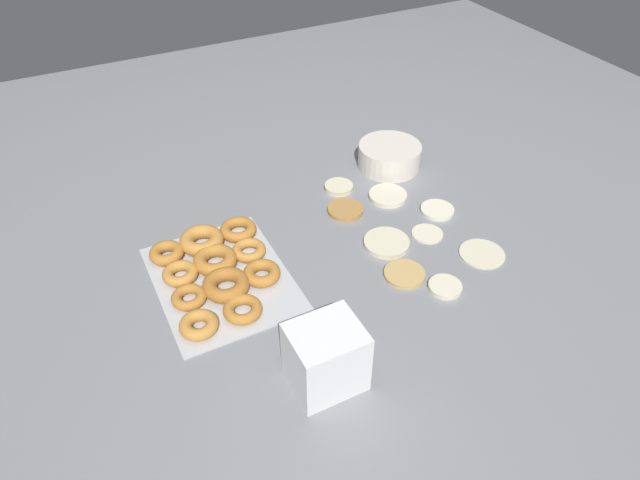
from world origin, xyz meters
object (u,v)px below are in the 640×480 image
at_px(pancake_2, 345,210).
at_px(pancake_4, 445,287).
at_px(pancake_3, 386,243).
at_px(pancake_5, 437,210).
at_px(donut_tray, 217,270).
at_px(container_stack, 326,357).
at_px(pancake_8, 404,274).
at_px(pancake_1, 482,253).
at_px(pancake_7, 339,187).
at_px(pancake_6, 427,233).
at_px(batter_bowl, 389,156).
at_px(pancake_0, 388,196).

distance_m(pancake_2, pancake_4, 0.38).
xyz_separation_m(pancake_3, pancake_5, (-0.06, 0.20, -0.00)).
height_order(pancake_5, donut_tray, donut_tray).
bearing_deg(pancake_5, container_stack, -55.98).
bearing_deg(pancake_8, pancake_1, 83.73).
bearing_deg(container_stack, pancake_4, 105.75).
height_order(pancake_7, container_stack, container_stack).
height_order(pancake_8, donut_tray, donut_tray).
bearing_deg(pancake_6, pancake_1, 30.75).
bearing_deg(pancake_3, batter_bowl, 146.95).
bearing_deg(pancake_5, pancake_6, -49.58).
relative_size(pancake_5, container_stack, 0.63).
bearing_deg(pancake_0, batter_bowl, 146.97).
relative_size(pancake_0, donut_tray, 0.28).
relative_size(batter_bowl, container_stack, 1.30).
relative_size(pancake_4, donut_tray, 0.20).
height_order(pancake_1, pancake_4, pancake_4).
bearing_deg(pancake_6, batter_bowl, 165.16).
height_order(pancake_4, batter_bowl, batter_bowl).
distance_m(pancake_2, pancake_7, 0.11).
distance_m(pancake_5, donut_tray, 0.64).
bearing_deg(batter_bowl, pancake_3, -33.05).
distance_m(pancake_1, pancake_4, 0.17).
height_order(batter_bowl, container_stack, container_stack).
relative_size(pancake_2, batter_bowl, 0.52).
bearing_deg(batter_bowl, pancake_8, -27.77).
distance_m(pancake_0, pancake_7, 0.15).
relative_size(pancake_3, donut_tray, 0.30).
bearing_deg(pancake_7, pancake_3, -2.03).
relative_size(pancake_0, pancake_5, 1.17).
bearing_deg(pancake_6, donut_tray, -100.56).
distance_m(pancake_8, donut_tray, 0.46).
distance_m(pancake_3, pancake_4, 0.21).
bearing_deg(pancake_3, pancake_1, 54.00).
height_order(pancake_1, pancake_2, pancake_2).
bearing_deg(donut_tray, pancake_1, 69.64).
distance_m(pancake_3, donut_tray, 0.44).
bearing_deg(pancake_2, pancake_3, 8.65).
relative_size(pancake_0, batter_bowl, 0.57).
distance_m(pancake_5, container_stack, 0.66).
relative_size(pancake_1, container_stack, 0.79).
relative_size(pancake_2, container_stack, 0.68).
xyz_separation_m(pancake_2, donut_tray, (0.08, -0.40, 0.01)).
relative_size(pancake_2, pancake_4, 1.24).
distance_m(pancake_0, pancake_4, 0.39).
distance_m(pancake_4, donut_tray, 0.55).
bearing_deg(donut_tray, pancake_8, 62.86).
xyz_separation_m(pancake_0, pancake_8, (0.30, -0.14, -0.00)).
relative_size(pancake_0, pancake_1, 0.95).
distance_m(pancake_3, batter_bowl, 0.38).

